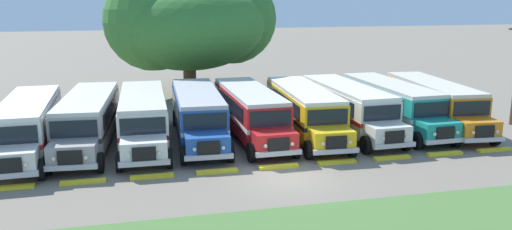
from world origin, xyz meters
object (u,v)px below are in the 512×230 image
Objects in this scene: parked_bus_slot_0 at (28,123)px; parked_bus_slot_4 at (250,110)px; broad_shade_tree at (189,21)px; parked_bus_slot_1 at (88,118)px; parked_bus_slot_6 at (348,106)px; parked_bus_slot_2 at (143,116)px; parked_bus_slot_7 at (392,103)px; parked_bus_slot_5 at (304,109)px; parked_bus_slot_8 at (434,101)px; parked_bus_slot_3 at (198,112)px.

parked_bus_slot_0 is 12.35m from parked_bus_slot_4.
broad_shade_tree is at bearing 141.73° from parked_bus_slot_0.
parked_bus_slot_6 is at bearing 93.31° from parked_bus_slot_1.
parked_bus_slot_2 is (6.06, 0.36, 0.00)m from parked_bus_slot_0.
parked_bus_slot_0 and parked_bus_slot_1 have the same top height.
broad_shade_tree is (7.27, 13.27, 4.69)m from parked_bus_slot_1.
broad_shade_tree reaches higher than parked_bus_slot_6.
parked_bus_slot_7 is 18.14m from broad_shade_tree.
parked_bus_slot_6 is (6.24, -0.09, 0.00)m from parked_bus_slot_4.
parked_bus_slot_4 is at bearing -91.39° from parked_bus_slot_7.
parked_bus_slot_4 is 3.30m from parked_bus_slot_5.
broad_shade_tree reaches higher than parked_bus_slot_0.
parked_bus_slot_8 is at bearing -43.77° from broad_shade_tree.
parked_bus_slot_4 is (3.12, -0.20, 0.00)m from parked_bus_slot_3.
parked_bus_slot_0 is 18.59m from parked_bus_slot_6.
parked_bus_slot_0 is 17.86m from broad_shade_tree.
parked_bus_slot_4 and parked_bus_slot_6 have the same top height.
parked_bus_slot_4 is at bearing -93.69° from parked_bus_slot_5.
parked_bus_slot_3 is 14.05m from broad_shade_tree.
parked_bus_slot_1 is 18.63m from parked_bus_slot_7.
parked_bus_slot_3 is 0.77× the size of broad_shade_tree.
parked_bus_slot_5 is at bearing 91.98° from parked_bus_slot_1.
parked_bus_slot_5 is at bearing 82.67° from parked_bus_slot_4.
broad_shade_tree reaches higher than parked_bus_slot_7.
parked_bus_slot_2 is (3.01, -0.18, 0.00)m from parked_bus_slot_1.
parked_bus_slot_2 and parked_bus_slot_6 have the same top height.
parked_bus_slot_1 and parked_bus_slot_6 have the same top height.
parked_bus_slot_2 is at bearing -91.97° from parked_bus_slot_6.
parked_bus_slot_6 is (12.52, -0.04, 0.00)m from parked_bus_slot_2.
parked_bus_slot_8 is at bearing 86.98° from parked_bus_slot_6.
parked_bus_slot_1 is 15.84m from broad_shade_tree.
parked_bus_slot_2 and parked_bus_slot_4 have the same top height.
parked_bus_slot_1 is at bearing -89.93° from parked_bus_slot_5.
parked_bus_slot_4 is at bearing 90.39° from parked_bus_slot_0.
parked_bus_slot_3 is 1.00× the size of parked_bus_slot_6.
parked_bus_slot_5 is at bearing 87.14° from parked_bus_slot_3.
parked_bus_slot_6 is (9.36, -0.29, 0.00)m from parked_bus_slot_3.
broad_shade_tree reaches higher than parked_bus_slot_3.
parked_bus_slot_2 is 0.99× the size of parked_bus_slot_8.
parked_bus_slot_1 is 0.77× the size of broad_shade_tree.
parked_bus_slot_2 is 1.00× the size of parked_bus_slot_5.
parked_bus_slot_5 is at bearing 88.75° from parked_bus_slot_0.
broad_shade_tree is at bearing -141.36° from parked_bus_slot_7.
parked_bus_slot_2 is 6.29m from parked_bus_slot_4.
parked_bus_slot_7 is (6.04, 0.40, 0.00)m from parked_bus_slot_5.
parked_bus_slot_3 is at bearing 92.29° from parked_bus_slot_0.
parked_bus_slot_4 is 0.76× the size of broad_shade_tree.
parked_bus_slot_3 is 0.99× the size of parked_bus_slot_8.
parked_bus_slot_0 is at bearing -75.83° from parked_bus_slot_1.
parked_bus_slot_6 is 0.99× the size of parked_bus_slot_8.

